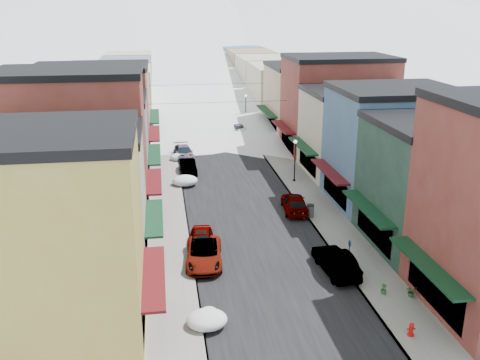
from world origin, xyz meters
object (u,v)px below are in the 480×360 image
object	(u,v)px
car_silver_sedan	(201,241)
car_white_suv	(204,254)
fire_hydrant	(411,330)
streetlamp_near	(295,155)
trash_can	(310,211)
car_green_sedan	(336,261)
car_dark_hatch	(188,167)

from	to	relation	value
car_silver_sedan	car_white_suv	bearing A→B (deg)	-84.76
car_white_suv	fire_hydrant	world-z (taller)	car_white_suv
car_silver_sedan	streetlamp_near	world-z (taller)	streetlamp_near
car_silver_sedan	trash_can	bearing A→B (deg)	31.69
car_white_suv	car_green_sedan	distance (m)	8.99
car_dark_hatch	trash_can	world-z (taller)	car_dark_hatch
trash_can	streetlamp_near	bearing A→B (deg)	83.87
car_dark_hatch	car_green_sedan	bearing A→B (deg)	-73.24
car_white_suv	streetlamp_near	bearing A→B (deg)	62.56
car_dark_hatch	fire_hydrant	distance (m)	33.02
car_silver_sedan	trash_can	distance (m)	10.66
car_green_sedan	trash_can	xyz separation A→B (m)	(0.94, 9.53, -0.11)
car_white_suv	streetlamp_near	world-z (taller)	streetlamp_near
car_silver_sedan	car_dark_hatch	bearing A→B (deg)	94.75
car_dark_hatch	streetlamp_near	distance (m)	11.56
car_white_suv	trash_can	world-z (taller)	car_white_suv
car_white_suv	car_green_sedan	bearing A→B (deg)	-11.73
car_silver_sedan	fire_hydrant	distance (m)	16.21
car_white_suv	car_dark_hatch	xyz separation A→B (m)	(0.16, 21.04, -0.03)
car_green_sedan	fire_hydrant	world-z (taller)	car_green_sedan
car_white_suv	car_green_sedan	size ratio (longest dim) A/B	1.08
car_green_sedan	streetlamp_near	size ratio (longest dim) A/B	1.15
car_dark_hatch	trash_can	size ratio (longest dim) A/B	4.01
car_white_suv	streetlamp_near	distance (m)	19.70
car_green_sedan	trash_can	bearing A→B (deg)	-100.16
trash_can	streetlamp_near	size ratio (longest dim) A/B	0.25
fire_hydrant	trash_can	bearing A→B (deg)	92.35
car_silver_sedan	fire_hydrant	bearing A→B (deg)	-45.52
car_dark_hatch	streetlamp_near	bearing A→B (deg)	-26.47
streetlamp_near	car_silver_sedan	bearing A→B (deg)	-126.41
fire_hydrant	trash_can	distance (m)	17.32
car_dark_hatch	streetlamp_near	xyz separation A→B (m)	(10.41, -4.55, 2.13)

